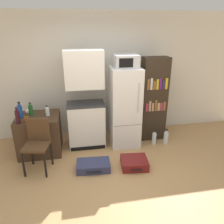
# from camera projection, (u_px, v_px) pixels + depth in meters

# --- Properties ---
(ground_plane) EXTENTS (24.00, 24.00, 0.00)m
(ground_plane) POSITION_uv_depth(u_px,v_px,m) (115.00, 184.00, 3.53)
(ground_plane) COLOR tan
(wall_back) EXTENTS (6.40, 0.10, 2.69)m
(wall_back) POSITION_uv_depth(u_px,v_px,m) (107.00, 75.00, 4.90)
(wall_back) COLOR silver
(wall_back) RESTS_ON ground_plane
(side_table) EXTENTS (0.80, 0.71, 0.77)m
(side_table) POSITION_uv_depth(u_px,v_px,m) (40.00, 134.00, 4.32)
(side_table) COLOR #422D1E
(side_table) RESTS_ON ground_plane
(kitchen_hutch) EXTENTS (0.75, 0.49, 1.98)m
(kitchen_hutch) POSITION_uv_depth(u_px,v_px,m) (85.00, 104.00, 4.38)
(kitchen_hutch) COLOR white
(kitchen_hutch) RESTS_ON ground_plane
(refrigerator) EXTENTS (0.59, 0.64, 1.64)m
(refrigerator) POSITION_uv_depth(u_px,v_px,m) (125.00, 107.00, 4.49)
(refrigerator) COLOR white
(refrigerator) RESTS_ON ground_plane
(microwave) EXTENTS (0.45, 0.43, 0.24)m
(microwave) POSITION_uv_depth(u_px,v_px,m) (126.00, 61.00, 4.14)
(microwave) COLOR #B7B7BC
(microwave) RESTS_ON refrigerator
(bookshelf) EXTENTS (0.53, 0.33, 1.80)m
(bookshelf) POSITION_uv_depth(u_px,v_px,m) (153.00, 100.00, 4.70)
(bookshelf) COLOR #2D2319
(bookshelf) RESTS_ON ground_plane
(bottle_clear_short) EXTENTS (0.08, 0.08, 0.20)m
(bottle_clear_short) POSITION_uv_depth(u_px,v_px,m) (47.00, 111.00, 4.17)
(bottle_clear_short) COLOR silver
(bottle_clear_short) RESTS_ON side_table
(bottle_wine_dark) EXTENTS (0.08, 0.08, 0.30)m
(bottle_wine_dark) POSITION_uv_depth(u_px,v_px,m) (18.00, 117.00, 3.82)
(bottle_wine_dark) COLOR black
(bottle_wine_dark) RESTS_ON side_table
(bottle_amber_beer) EXTENTS (0.08, 0.08, 0.14)m
(bottle_amber_beer) POSITION_uv_depth(u_px,v_px,m) (26.00, 119.00, 3.90)
(bottle_amber_beer) COLOR brown
(bottle_amber_beer) RESTS_ON side_table
(bottle_green_tall) EXTENTS (0.08, 0.08, 0.25)m
(bottle_green_tall) POSITION_uv_depth(u_px,v_px,m) (31.00, 110.00, 4.20)
(bottle_green_tall) COLOR #1E6028
(bottle_green_tall) RESTS_ON side_table
(bottle_blue_soda) EXTENTS (0.09, 0.09, 0.31)m
(bottle_blue_soda) POSITION_uv_depth(u_px,v_px,m) (20.00, 111.00, 4.07)
(bottle_blue_soda) COLOR #1E47A3
(bottle_blue_soda) RESTS_ON side_table
(bowl) EXTENTS (0.13, 0.13, 0.04)m
(bowl) POSITION_uv_depth(u_px,v_px,m) (29.00, 111.00, 4.38)
(bowl) COLOR silver
(bowl) RESTS_ON side_table
(chair) EXTENTS (0.48, 0.48, 0.92)m
(chair) POSITION_uv_depth(u_px,v_px,m) (37.00, 140.00, 3.74)
(chair) COLOR black
(chair) RESTS_ON ground_plane
(suitcase_large_flat) EXTENTS (0.61, 0.41, 0.15)m
(suitcase_large_flat) POSITION_uv_depth(u_px,v_px,m) (93.00, 166.00, 3.87)
(suitcase_large_flat) COLOR navy
(suitcase_large_flat) RESTS_ON ground_plane
(suitcase_small_flat) EXTENTS (0.51, 0.47, 0.16)m
(suitcase_small_flat) POSITION_uv_depth(u_px,v_px,m) (134.00, 163.00, 3.94)
(suitcase_small_flat) COLOR maroon
(suitcase_small_flat) RESTS_ON ground_plane
(water_bottle_front) EXTENTS (0.10, 0.10, 0.34)m
(water_bottle_front) POSITION_uv_depth(u_px,v_px,m) (166.00, 137.00, 4.70)
(water_bottle_front) COLOR silver
(water_bottle_front) RESTS_ON ground_plane
(water_bottle_middle) EXTENTS (0.09, 0.09, 0.32)m
(water_bottle_middle) POSITION_uv_depth(u_px,v_px,m) (154.00, 138.00, 4.68)
(water_bottle_middle) COLOR silver
(water_bottle_middle) RESTS_ON ground_plane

